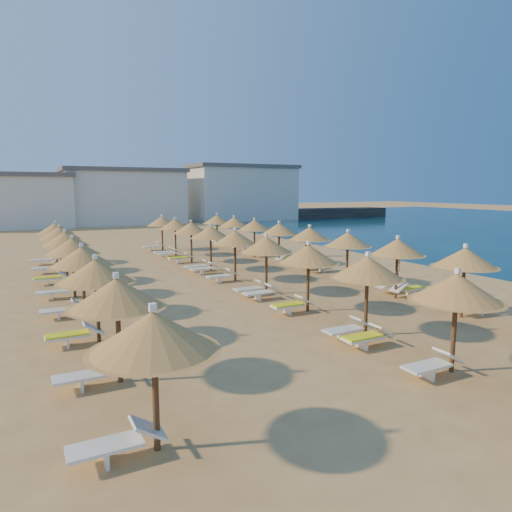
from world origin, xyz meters
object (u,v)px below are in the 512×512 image
parasol_row_west (266,246)px  beachgoer_c (307,244)px  parasol_row_east (348,240)px  beachgoer_a (396,274)px  jetty (300,214)px

parasol_row_west → beachgoer_c: size_ratio=19.33×
parasol_row_east → beachgoer_a: parasol_row_east is taller
parasol_row_east → parasol_row_west: bearing=180.0°
beachgoer_a → parasol_row_west: bearing=-91.2°
beachgoer_a → parasol_row_east: bearing=-134.2°
jetty → parasol_row_east: parasol_row_east is taller
jetty → beachgoer_c: beachgoer_c is taller
beachgoer_c → parasol_row_west: bearing=-70.0°
parasol_row_east → parasol_row_west: (-4.51, 0.00, 0.00)m
beachgoer_c → beachgoer_a: beachgoer_c is taller
jetty → parasol_row_west: 51.92m
parasol_row_east → jetty: bearing=59.6°
parasol_row_west → beachgoer_c: parasol_row_west is taller
parasol_row_east → beachgoer_c: (3.36, 8.50, -1.25)m
parasol_row_west → beachgoer_a: 6.16m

